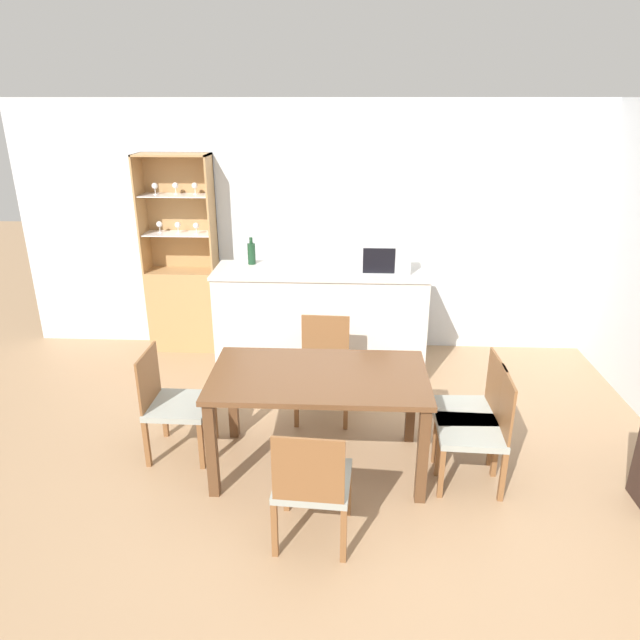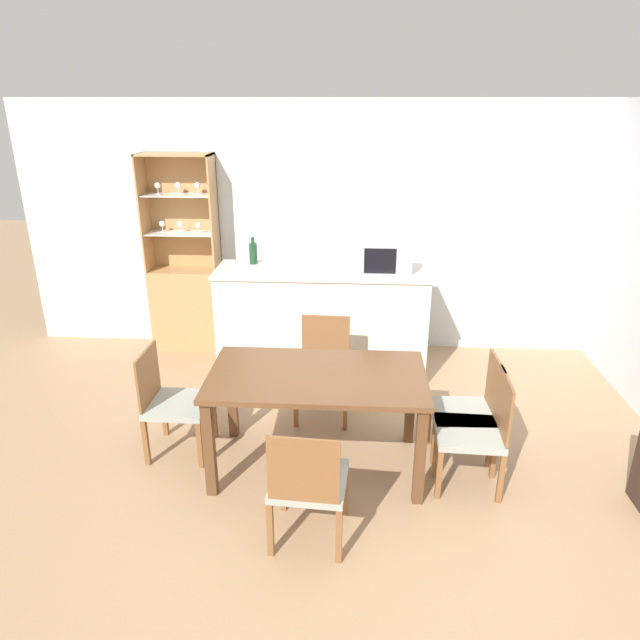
# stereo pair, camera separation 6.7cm
# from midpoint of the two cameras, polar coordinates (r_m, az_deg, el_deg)

# --- Properties ---
(ground_plane) EXTENTS (18.00, 18.00, 0.00)m
(ground_plane) POSITION_cam_midpoint_polar(r_m,az_deg,el_deg) (4.08, 2.17, -17.20)
(ground_plane) COLOR #A37F5B
(wall_back) EXTENTS (6.80, 0.06, 2.55)m
(wall_back) POSITION_cam_midpoint_polar(r_m,az_deg,el_deg) (5.96, 3.05, 9.01)
(wall_back) COLOR silver
(wall_back) RESTS_ON ground_plane
(kitchen_counter) EXTENTS (2.00, 0.61, 1.05)m
(kitchen_counter) POSITION_cam_midpoint_polar(r_m,az_deg,el_deg) (5.50, 0.55, -0.22)
(kitchen_counter) COLOR silver
(kitchen_counter) RESTS_ON ground_plane
(display_cabinet) EXTENTS (0.73, 0.32, 2.04)m
(display_cabinet) POSITION_cam_midpoint_polar(r_m,az_deg,el_deg) (6.22, -12.88, 2.63)
(display_cabinet) COLOR tan
(display_cabinet) RESTS_ON ground_plane
(dining_table) EXTENTS (1.52, 0.85, 0.75)m
(dining_table) POSITION_cam_midpoint_polar(r_m,az_deg,el_deg) (4.03, 0.20, -6.73)
(dining_table) COLOR brown
(dining_table) RESTS_ON ground_plane
(dining_chair_head_far) EXTENTS (0.46, 0.46, 0.83)m
(dining_chair_head_far) POSITION_cam_midpoint_polar(r_m,az_deg,el_deg) (4.81, 0.77, -4.88)
(dining_chair_head_far) COLOR #999E93
(dining_chair_head_far) RESTS_ON ground_plane
(dining_chair_side_right_far) EXTENTS (0.46, 0.46, 0.83)m
(dining_chair_side_right_far) POSITION_cam_midpoint_polar(r_m,az_deg,el_deg) (4.34, 15.10, -8.82)
(dining_chair_side_right_far) COLOR #999E93
(dining_chair_side_right_far) RESTS_ON ground_plane
(dining_chair_side_left_far) EXTENTS (0.45, 0.45, 0.83)m
(dining_chair_side_left_far) POSITION_cam_midpoint_polar(r_m,az_deg,el_deg) (4.44, -14.11, -7.96)
(dining_chair_side_left_far) COLOR #999E93
(dining_chair_side_left_far) RESTS_ON ground_plane
(dining_chair_head_near) EXTENTS (0.47, 0.47, 0.83)m
(dining_chair_head_near) POSITION_cam_midpoint_polar(r_m,az_deg,el_deg) (3.51, -0.63, -15.96)
(dining_chair_head_near) COLOR #999E93
(dining_chair_head_near) RESTS_ON ground_plane
(dining_chair_side_right_near) EXTENTS (0.46, 0.46, 0.83)m
(dining_chair_side_right_near) POSITION_cam_midpoint_polar(r_m,az_deg,el_deg) (4.12, 15.77, -10.61)
(dining_chair_side_right_near) COLOR #999E93
(dining_chair_side_right_near) RESTS_ON ground_plane
(microwave) EXTENTS (0.45, 0.35, 0.27)m
(microwave) POSITION_cam_midpoint_polar(r_m,az_deg,el_deg) (5.32, 6.98, 6.35)
(microwave) COLOR #B7BABF
(microwave) RESTS_ON kitchen_counter
(wine_bottle) EXTENTS (0.08, 0.08, 0.26)m
(wine_bottle) POSITION_cam_midpoint_polar(r_m,az_deg,el_deg) (5.54, -6.35, 6.69)
(wine_bottle) COLOR #193D23
(wine_bottle) RESTS_ON kitchen_counter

